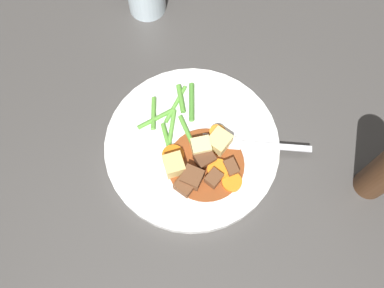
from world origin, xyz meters
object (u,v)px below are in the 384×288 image
at_px(dinner_plate, 192,146).
at_px(fork, 253,145).
at_px(carrot_slice_3, 218,170).
at_px(potato_chunk_2, 201,147).
at_px(carrot_slice_0, 232,182).
at_px(meat_chunk_3, 185,185).
at_px(carrot_slice_2, 217,133).
at_px(potato_chunk_0, 174,165).
at_px(potato_chunk_1, 219,142).
at_px(meat_chunk_0, 214,179).
at_px(meat_chunk_1, 231,168).
at_px(meat_chunk_2, 192,178).
at_px(carrot_slice_1, 173,156).
at_px(meat_chunk_4, 205,159).

xyz_separation_m(dinner_plate, fork, (0.04, 0.09, 0.01)).
bearing_deg(carrot_slice_3, potato_chunk_2, -164.68).
bearing_deg(carrot_slice_0, meat_chunk_3, -106.14).
height_order(dinner_plate, carrot_slice_3, carrot_slice_3).
height_order(carrot_slice_2, fork, carrot_slice_2).
height_order(potato_chunk_0, fork, potato_chunk_0).
xyz_separation_m(carrot_slice_0, potato_chunk_2, (-0.07, -0.02, 0.01)).
bearing_deg(carrot_slice_2, potato_chunk_1, -13.72).
relative_size(carrot_slice_2, potato_chunk_0, 0.84).
bearing_deg(carrot_slice_2, potato_chunk_2, -64.93).
xyz_separation_m(potato_chunk_2, meat_chunk_0, (0.05, -0.00, -0.00)).
bearing_deg(potato_chunk_0, meat_chunk_1, 66.87).
xyz_separation_m(potato_chunk_1, meat_chunk_2, (0.04, -0.06, 0.00)).
xyz_separation_m(carrot_slice_2, meat_chunk_0, (0.07, -0.04, 0.00)).
distance_m(carrot_slice_1, carrot_slice_3, 0.07).
xyz_separation_m(carrot_slice_2, meat_chunk_3, (0.06, -0.08, 0.00)).
bearing_deg(meat_chunk_0, carrot_slice_2, 153.37).
bearing_deg(potato_chunk_1, potato_chunk_2, -92.04).
bearing_deg(meat_chunk_0, potato_chunk_2, 179.92).
height_order(carrot_slice_1, meat_chunk_3, meat_chunk_3).
xyz_separation_m(potato_chunk_2, meat_chunk_3, (0.05, -0.04, -0.01)).
xyz_separation_m(dinner_plate, potato_chunk_1, (0.02, 0.04, 0.02)).
xyz_separation_m(carrot_slice_1, meat_chunk_4, (0.03, 0.04, 0.01)).
bearing_deg(fork, dinner_plate, -112.62).
bearing_deg(meat_chunk_3, carrot_slice_0, 73.86).
xyz_separation_m(meat_chunk_0, fork, (-0.03, 0.08, -0.01)).
height_order(carrot_slice_0, fork, carrot_slice_0).
height_order(carrot_slice_3, fork, carrot_slice_3).
bearing_deg(meat_chunk_2, dinner_plate, 158.97).
height_order(meat_chunk_3, meat_chunk_4, meat_chunk_4).
height_order(dinner_plate, meat_chunk_3, meat_chunk_3).
height_order(potato_chunk_2, meat_chunk_0, potato_chunk_2).
relative_size(carrot_slice_1, potato_chunk_0, 1.13).
bearing_deg(meat_chunk_0, fork, 110.87).
relative_size(carrot_slice_3, potato_chunk_2, 1.15).
bearing_deg(carrot_slice_1, meat_chunk_2, 16.27).
relative_size(carrot_slice_0, meat_chunk_3, 1.15).
distance_m(meat_chunk_0, fork, 0.09).
relative_size(meat_chunk_2, meat_chunk_4, 1.02).
height_order(potato_chunk_2, meat_chunk_3, potato_chunk_2).
height_order(dinner_plate, potato_chunk_2, potato_chunk_2).
xyz_separation_m(carrot_slice_0, meat_chunk_3, (-0.02, -0.07, 0.00)).
bearing_deg(carrot_slice_0, potato_chunk_0, -126.64).
height_order(carrot_slice_2, meat_chunk_3, meat_chunk_3).
xyz_separation_m(carrot_slice_3, potato_chunk_1, (-0.04, 0.02, 0.01)).
distance_m(carrot_slice_0, carrot_slice_2, 0.08).
relative_size(carrot_slice_1, meat_chunk_4, 1.23).
relative_size(potato_chunk_2, fork, 0.18).
distance_m(meat_chunk_2, meat_chunk_4, 0.04).
height_order(carrot_slice_1, meat_chunk_2, meat_chunk_2).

